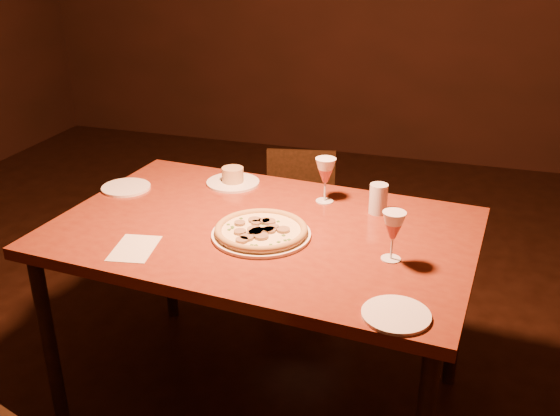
% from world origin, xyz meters
% --- Properties ---
extents(dining_table, '(1.62, 1.12, 0.83)m').
position_xyz_m(dining_table, '(0.19, 0.17, 0.76)').
color(dining_table, maroon).
rests_on(dining_table, floor).
extents(chair_far, '(0.44, 0.44, 0.77)m').
position_xyz_m(chair_far, '(0.06, 1.13, 0.43)').
color(chair_far, black).
rests_on(chair_far, floor).
extents(pizza_plate, '(0.36, 0.36, 0.04)m').
position_xyz_m(pizza_plate, '(0.21, 0.09, 0.85)').
color(pizza_plate, white).
rests_on(pizza_plate, dining_table).
extents(ramekin_saucer, '(0.23, 0.23, 0.07)m').
position_xyz_m(ramekin_saucer, '(-0.08, 0.54, 0.85)').
color(ramekin_saucer, white).
rests_on(ramekin_saucer, dining_table).
extents(wine_glass_far, '(0.08, 0.08, 0.19)m').
position_xyz_m(wine_glass_far, '(0.35, 0.47, 0.92)').
color(wine_glass_far, '#B4504B').
rests_on(wine_glass_far, dining_table).
extents(wine_glass_right, '(0.08, 0.08, 0.17)m').
position_xyz_m(wine_glass_right, '(0.68, 0.06, 0.92)').
color(wine_glass_right, '#B4504B').
rests_on(wine_glass_right, dining_table).
extents(water_tumbler, '(0.07, 0.07, 0.12)m').
position_xyz_m(water_tumbler, '(0.58, 0.43, 0.89)').
color(water_tumbler, silver).
rests_on(water_tumbler, dining_table).
extents(side_plate_left, '(0.21, 0.21, 0.01)m').
position_xyz_m(side_plate_left, '(-0.50, 0.35, 0.84)').
color(side_plate_left, white).
rests_on(side_plate_left, dining_table).
extents(side_plate_near, '(0.20, 0.20, 0.01)m').
position_xyz_m(side_plate_near, '(0.74, -0.28, 0.84)').
color(side_plate_near, white).
rests_on(side_plate_near, dining_table).
extents(menu_card, '(0.17, 0.22, 0.00)m').
position_xyz_m(menu_card, '(-0.18, -0.13, 0.83)').
color(menu_card, silver).
rests_on(menu_card, dining_table).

